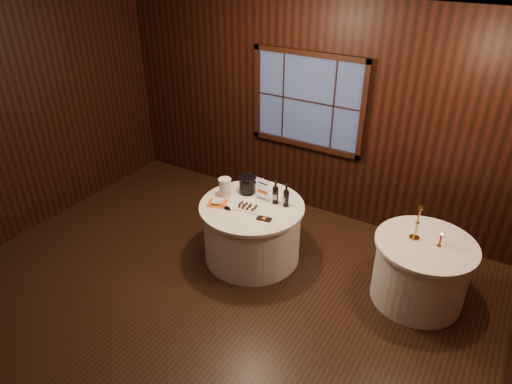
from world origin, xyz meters
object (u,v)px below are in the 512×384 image
Objects in this scene: ice_bucket at (247,184)px; red_candle at (440,241)px; main_table at (252,231)px; glass_pitcher at (225,187)px; chocolate_box at (264,219)px; grape_bunch at (228,208)px; cracker_bowl at (218,202)px; port_bottle_left at (275,193)px; port_bottle_right at (286,197)px; chocolate_plate at (247,207)px; sign_stand at (263,192)px; brass_candlestick at (416,227)px; side_table at (420,271)px.

ice_bucket is 1.36× the size of red_candle.
main_table is 5.50× the size of glass_pitcher.
ice_bucket is 1.34× the size of chocolate_box.
cracker_bowl is (-0.18, 0.04, 0.00)m from grape_bunch.
grape_bunch is 0.67× the size of glass_pitcher.
glass_pitcher is at bearing 176.54° from main_table.
port_bottle_left is 0.14m from port_bottle_right.
chocolate_plate is 0.31m from chocolate_box.
main_table is at bearing -171.87° from red_candle.
port_bottle_left is 1.33× the size of glass_pitcher.
red_candle is (2.08, 0.12, -0.03)m from sign_stand.
grape_bunch reaches higher than main_table.
grape_bunch is at bearing -29.72° from glass_pitcher.
chocolate_plate is 0.85× the size of brass_candlestick.
chocolate_plate is at bearing -58.64° from ice_bucket.
side_table is 4.64× the size of glass_pitcher.
side_table is at bearing 25.09° from port_bottle_right.
port_bottle_right is at bearing -12.80° from port_bottle_left.
port_bottle_left is 1.79× the size of chocolate_box.
port_bottle_right is at bearing -176.40° from red_candle.
ice_bucket is 0.29m from glass_pitcher.
sign_stand is 1.71× the size of chocolate_box.
port_bottle_right is 1.77m from red_candle.
red_candle is (0.12, 0.00, 0.45)m from side_table.
main_table is 7.56× the size of red_candle.
chocolate_box is at bearing -164.75° from red_candle.
main_table is at bearing -170.55° from brass_candlestick.
main_table is 0.52m from sign_stand.
chocolate_plate is (-0.37, -0.29, -0.11)m from port_bottle_right.
port_bottle_left reaches higher than grape_bunch.
brass_candlestick is at bearing 9.45° from main_table.
grape_bunch is 0.34m from glass_pitcher.
main_table is at bearing 135.61° from chocolate_box.
chocolate_plate reaches higher than chocolate_box.
port_bottle_left reaches higher than main_table.
glass_pitcher is at bearing 97.64° from cracker_bowl.
port_bottle_left reaches higher than sign_stand.
cracker_bowl is (-0.60, -0.37, -0.11)m from port_bottle_left.
port_bottle_left is 1.34× the size of ice_bucket.
ice_bucket is at bearing 67.00° from cracker_bowl.
cracker_bowl is (-0.38, -0.18, 0.40)m from main_table.
side_table is 2.26m from ice_bucket.
chocolate_plate reaches higher than main_table.
ice_bucket is 0.99× the size of glass_pitcher.
brass_candlestick is at bearing 14.70° from grape_bunch.
grape_bunch is at bearing -166.43° from side_table.
ice_bucket is 0.68× the size of chocolate_plate.
brass_candlestick reaches higher than grape_bunch.
port_bottle_right is 1.29× the size of ice_bucket.
brass_candlestick is at bearing -11.27° from port_bottle_left.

